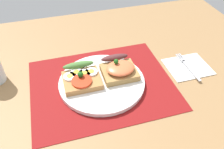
# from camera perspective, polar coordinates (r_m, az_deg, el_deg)

# --- Properties ---
(ground_plane) EXTENTS (1.20, 0.90, 0.03)m
(ground_plane) POSITION_cam_1_polar(r_m,az_deg,el_deg) (0.68, -2.45, -3.40)
(ground_plane) COLOR #997146
(placemat) EXTENTS (0.40, 0.32, 0.00)m
(placemat) POSITION_cam_1_polar(r_m,az_deg,el_deg) (0.66, -2.49, -2.32)
(placemat) COLOR maroon
(placemat) RESTS_ON ground_plane
(plate) EXTENTS (0.24, 0.24, 0.01)m
(plate) POSITION_cam_1_polar(r_m,az_deg,el_deg) (0.66, -2.51, -1.85)
(plate) COLOR white
(plate) RESTS_ON placemat
(sandwich_egg_tomato) EXTENTS (0.10, 0.10, 0.04)m
(sandwich_egg_tomato) POSITION_cam_1_polar(r_m,az_deg,el_deg) (0.65, -7.57, -0.65)
(sandwich_egg_tomato) COLOR #B77D45
(sandwich_egg_tomato) RESTS_ON plate
(sandwich_salmon) EXTENTS (0.10, 0.10, 0.05)m
(sandwich_salmon) POSITION_cam_1_polar(r_m,az_deg,el_deg) (0.66, 1.74, 1.39)
(sandwich_salmon) COLOR #A98147
(sandwich_salmon) RESTS_ON plate
(napkin) EXTENTS (0.13, 0.11, 0.01)m
(napkin) POSITION_cam_1_polar(r_m,az_deg,el_deg) (0.75, 18.24, 1.69)
(napkin) COLOR white
(napkin) RESTS_ON ground_plane
(fork) EXTENTS (0.02, 0.13, 0.00)m
(fork) POSITION_cam_1_polar(r_m,az_deg,el_deg) (0.75, 18.01, 2.08)
(fork) COLOR #B7B7BC
(fork) RESTS_ON napkin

